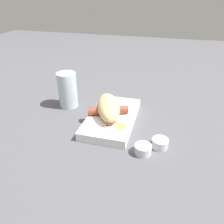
{
  "coord_description": "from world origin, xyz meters",
  "views": [
    {
      "loc": [
        -0.63,
        -0.17,
        0.41
      ],
      "look_at": [
        0.0,
        0.0,
        0.04
      ],
      "focal_mm": 35.0,
      "sensor_mm": 36.0,
      "label": 1
    }
  ],
  "objects_px": {
    "bread_roll": "(108,107)",
    "sausage": "(108,111)",
    "food_tray": "(112,118)",
    "condiment_cup_far": "(160,144)",
    "drink_glass": "(68,90)",
    "condiment_cup_near": "(143,150)"
  },
  "relations": [
    {
      "from": "bread_roll",
      "to": "drink_glass",
      "type": "height_order",
      "value": "drink_glass"
    },
    {
      "from": "bread_roll",
      "to": "condiment_cup_far",
      "type": "bearing_deg",
      "value": -117.18
    },
    {
      "from": "condiment_cup_far",
      "to": "drink_glass",
      "type": "xyz_separation_m",
      "value": [
        0.17,
        0.37,
        0.06
      ]
    },
    {
      "from": "condiment_cup_far",
      "to": "drink_glass",
      "type": "height_order",
      "value": "drink_glass"
    },
    {
      "from": "food_tray",
      "to": "bread_roll",
      "type": "xyz_separation_m",
      "value": [
        -0.0,
        0.01,
        0.04
      ]
    },
    {
      "from": "sausage",
      "to": "condiment_cup_far",
      "type": "height_order",
      "value": "sausage"
    },
    {
      "from": "food_tray",
      "to": "condiment_cup_far",
      "type": "xyz_separation_m",
      "value": [
        -0.1,
        -0.17,
        -0.0
      ]
    },
    {
      "from": "drink_glass",
      "to": "condiment_cup_far",
      "type": "bearing_deg",
      "value": -114.35
    },
    {
      "from": "food_tray",
      "to": "bread_roll",
      "type": "bearing_deg",
      "value": 104.1
    },
    {
      "from": "food_tray",
      "to": "condiment_cup_near",
      "type": "distance_m",
      "value": 0.19
    },
    {
      "from": "condiment_cup_near",
      "to": "food_tray",
      "type": "bearing_deg",
      "value": 42.74
    },
    {
      "from": "bread_roll",
      "to": "condiment_cup_near",
      "type": "distance_m",
      "value": 0.2
    },
    {
      "from": "sausage",
      "to": "condiment_cup_far",
      "type": "xyz_separation_m",
      "value": [
        -0.09,
        -0.19,
        -0.03
      ]
    },
    {
      "from": "condiment_cup_near",
      "to": "condiment_cup_far",
      "type": "relative_size",
      "value": 1.0
    },
    {
      "from": "condiment_cup_near",
      "to": "drink_glass",
      "type": "relative_size",
      "value": 0.36
    },
    {
      "from": "food_tray",
      "to": "condiment_cup_near",
      "type": "bearing_deg",
      "value": -137.26
    },
    {
      "from": "condiment_cup_far",
      "to": "drink_glass",
      "type": "bearing_deg",
      "value": 65.65
    },
    {
      "from": "condiment_cup_near",
      "to": "condiment_cup_far",
      "type": "height_order",
      "value": "same"
    },
    {
      "from": "bread_roll",
      "to": "sausage",
      "type": "xyz_separation_m",
      "value": [
        -0.0,
        0.0,
        -0.01
      ]
    },
    {
      "from": "food_tray",
      "to": "drink_glass",
      "type": "relative_size",
      "value": 2.03
    },
    {
      "from": "food_tray",
      "to": "condiment_cup_far",
      "type": "distance_m",
      "value": 0.2
    },
    {
      "from": "bread_roll",
      "to": "sausage",
      "type": "height_order",
      "value": "bread_roll"
    }
  ]
}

